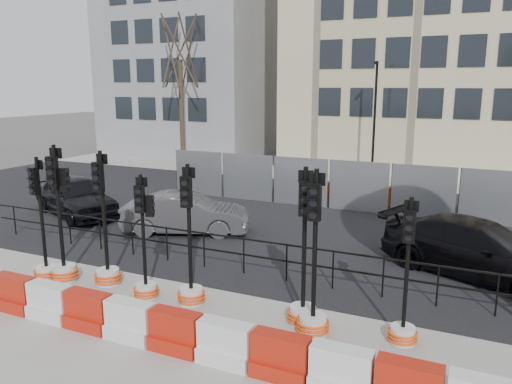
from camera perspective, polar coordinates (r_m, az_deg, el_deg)
The scene contains 22 objects.
ground at distance 12.35m, azimuth -3.86°, elevation -11.24°, with size 120.00×120.00×0.00m, color #51514C.
sidewalk_near at distance 10.08m, azimuth -12.32°, elevation -17.17°, with size 40.00×6.00×0.02m, color gray.
road at distance 18.45m, azimuth 6.48°, elevation -3.23°, with size 40.00×14.00×0.03m, color black.
sidewalk_far at distance 26.96m, azimuth 12.43°, elevation 1.48°, with size 40.00×4.00×0.02m, color gray.
building_grey at distance 37.43m, azimuth -7.12°, elevation 15.36°, with size 11.00×9.06×14.00m.
building_cream at distance 32.37m, azimuth 19.24°, elevation 18.85°, with size 15.00×10.06×18.00m.
kerb_railing at distance 13.09m, azimuth -1.41°, elevation -6.59°, with size 18.00×0.04×1.00m.
heras_fencing at distance 20.84m, azimuth 10.45°, elevation 0.25°, with size 14.33×1.72×2.00m.
lamp_post_far at distance 25.46m, azimuth 13.38°, elevation 8.12°, with size 0.12×0.56×6.00m.
tree_bare_far at distance 30.33m, azimuth -8.70°, elevation 15.40°, with size 2.00×2.00×9.00m.
barrier_row at distance 10.05m, azimuth -11.72°, elevation -14.93°, with size 12.55×0.50×0.80m.
traffic_signal_a at distance 13.79m, azimuth -22.99°, elevation -6.74°, with size 0.63×0.63×3.18m.
traffic_signal_b at distance 13.49m, azimuth -21.24°, elevation -6.23°, with size 0.69×0.69×3.49m.
traffic_signal_c at distance 12.96m, azimuth -16.71°, elevation -7.28°, with size 0.66×0.66×3.37m.
traffic_signal_d at distance 11.94m, azimuth -12.54°, elevation -8.71°, with size 0.58×0.58×2.95m.
traffic_signal_e at distance 11.48m, azimuth -7.50°, elevation -9.57°, with size 0.64×0.64×3.23m.
traffic_signal_f at distance 10.47m, azimuth 5.49°, elevation -10.97°, with size 0.66×0.66×3.34m.
traffic_signal_g at distance 10.14m, azimuth 6.55°, elevation -12.43°, with size 0.66×0.66×3.37m.
traffic_signal_h at distance 10.20m, azimuth 16.54°, elevation -13.32°, with size 0.57×0.57×2.91m.
car_a at distance 20.08m, azimuth -19.90°, elevation -0.40°, with size 4.88×3.52×1.54m, color black.
car_b at distance 16.81m, azimuth -8.03°, elevation -2.44°, with size 4.40×2.89×1.37m, color #414145.
car_c at distance 14.21m, azimuth 24.04°, elevation -5.98°, with size 5.43×3.78×1.46m, color black.
Camera 1 is at (5.41, -9.95, 4.91)m, focal length 35.00 mm.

